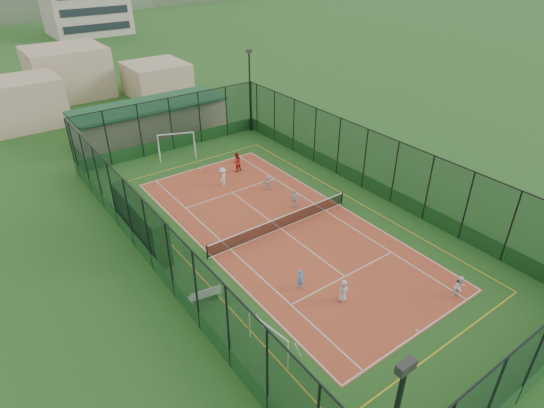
{
  "coord_description": "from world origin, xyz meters",
  "views": [
    {
      "loc": [
        -16.0,
        -20.94,
        17.59
      ],
      "look_at": [
        0.3,
        1.45,
        1.2
      ],
      "focal_mm": 30.0,
      "sensor_mm": 36.0,
      "label": 1
    }
  ],
  "objects": [
    {
      "name": "child_near_mid",
      "position": [
        -2.83,
        -5.62,
        0.66
      ],
      "size": [
        0.48,
        0.31,
        1.3
      ],
      "primitive_type": "imported",
      "rotation": [
        0.0,
        0.0,
        0.01
      ],
      "color": "#5396ED",
      "rests_on": "court_slab"
    },
    {
      "name": "white_bench",
      "position": [
        -7.8,
        -3.33,
        0.5
      ],
      "size": [
        1.83,
        0.79,
        1.0
      ],
      "primitive_type": null,
      "rotation": [
        0.0,
        0.0,
        -0.17
      ],
      "color": "white",
      "rests_on": "ground"
    },
    {
      "name": "ground",
      "position": [
        0.0,
        0.0,
        0.0
      ],
      "size": [
        300.0,
        300.0,
        0.0
      ],
      "primitive_type": "plane",
      "color": "#2B561D",
      "rests_on": "ground"
    },
    {
      "name": "child_near_left",
      "position": [
        -1.56,
        -7.8,
        0.71
      ],
      "size": [
        0.75,
        0.55,
        1.4
      ],
      "primitive_type": "imported",
      "rotation": [
        0.0,
        0.0,
        0.16
      ],
      "color": "silver",
      "rests_on": "court_slab"
    },
    {
      "name": "court_slab",
      "position": [
        0.0,
        0.0,
        0.01
      ],
      "size": [
        11.17,
        23.97,
        0.01
      ],
      "primitive_type": "cube",
      "color": "#A74025",
      "rests_on": "ground"
    },
    {
      "name": "child_far_left",
      "position": [
        0.03,
        7.84,
        0.8
      ],
      "size": [
        1.15,
        1.12,
        1.58
      ],
      "primitive_type": "imported",
      "rotation": [
        0.0,
        0.0,
        3.88
      ],
      "color": "white",
      "rests_on": "court_slab"
    },
    {
      "name": "floodlight_ne",
      "position": [
        8.6,
        16.6,
        4.12
      ],
      "size": [
        0.6,
        0.26,
        8.25
      ],
      "primitive_type": null,
      "color": "black",
      "rests_on": "ground"
    },
    {
      "name": "coach",
      "position": [
        2.34,
        9.42,
        0.88
      ],
      "size": [
        0.95,
        0.8,
        1.73
      ],
      "primitive_type": "imported",
      "rotation": [
        0.0,
        0.0,
        3.33
      ],
      "color": "red",
      "rests_on": "court_slab"
    },
    {
      "name": "child_far_right",
      "position": [
        2.6,
        1.76,
        0.71
      ],
      "size": [
        0.84,
        0.38,
        1.4
      ],
      "primitive_type": "imported",
      "rotation": [
        0.0,
        0.0,
        3.19
      ],
      "color": "silver",
      "rests_on": "court_slab"
    },
    {
      "name": "perimeter_fence",
      "position": [
        0.0,
        0.0,
        2.5
      ],
      "size": [
        18.12,
        34.12,
        5.0
      ],
      "primitive_type": null,
      "color": "black",
      "rests_on": "ground"
    },
    {
      "name": "futsal_goal_far",
      "position": [
        -0.36,
        15.43,
        1.07
      ],
      "size": [
        3.44,
        2.16,
        2.14
      ],
      "primitive_type": null,
      "rotation": [
        0.0,
        0.0,
        -0.39
      ],
      "color": "white",
      "rests_on": "ground"
    },
    {
      "name": "futsal_goal_near",
      "position": [
        -7.07,
        -8.33,
        0.88
      ],
      "size": [
        2.83,
        1.19,
        1.77
      ],
      "primitive_type": null,
      "rotation": [
        0.0,
        0.0,
        1.72
      ],
      "color": "white",
      "rests_on": "ground"
    },
    {
      "name": "tennis_net",
      "position": [
        0.0,
        0.0,
        0.53
      ],
      "size": [
        11.67,
        0.12,
        1.06
      ],
      "primitive_type": null,
      "color": "black",
      "rests_on": "ground"
    },
    {
      "name": "tennis_balls",
      "position": [
        -0.57,
        1.24,
        0.04
      ],
      "size": [
        5.16,
        1.66,
        0.07
      ],
      "color": "#CCE033",
      "rests_on": "court_slab"
    },
    {
      "name": "clubhouse",
      "position": [
        0.0,
        22.0,
        1.57
      ],
      "size": [
        15.2,
        7.2,
        3.15
      ],
      "primitive_type": null,
      "color": "tan",
      "rests_on": "ground"
    },
    {
      "name": "hedge_left",
      "position": [
        -8.3,
        4.15,
        1.53
      ],
      "size": [
        1.05,
        6.99,
        3.06
      ],
      "primitive_type": "cube",
      "color": "black",
      "rests_on": "ground"
    },
    {
      "name": "child_near_right",
      "position": [
        3.88,
        -11.41,
        0.72
      ],
      "size": [
        0.82,
        0.72,
        1.43
      ],
      "primitive_type": "imported",
      "rotation": [
        0.0,
        0.0,
        -0.3
      ],
      "color": "white",
      "rests_on": "court_slab"
    },
    {
      "name": "child_far_back",
      "position": [
        2.66,
        5.17,
        0.6
      ],
      "size": [
        1.14,
        0.58,
        1.18
      ],
      "primitive_type": "imported",
      "rotation": [
        0.0,
        0.0,
        2.92
      ],
      "color": "white",
      "rests_on": "court_slab"
    }
  ]
}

